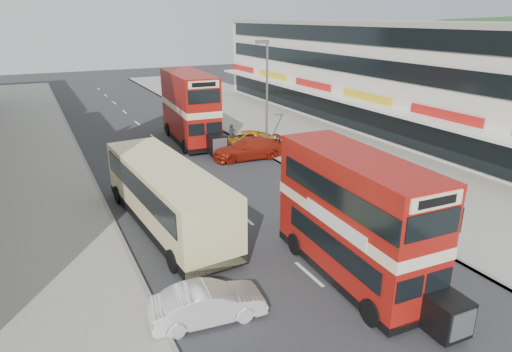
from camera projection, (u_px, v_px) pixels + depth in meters
ground at (340, 301)px, 16.18m from camera, size 160.00×160.00×0.00m
road_surface at (174, 156)px, 32.99m from camera, size 12.00×90.00×0.01m
pavement_right at (312, 136)px, 38.06m from camera, size 12.00×90.00×0.15m
kerb_left at (87, 167)px, 30.38m from camera, size 0.20×90.00×0.16m
kerb_right at (249, 145)px, 35.56m from camera, size 0.20×90.00×0.16m
commercial_row at (374, 73)px, 41.56m from camera, size 9.90×46.20×9.30m
street_lamp at (266, 88)px, 32.47m from camera, size 1.00×0.20×8.12m
bus_main at (355, 218)px, 16.92m from camera, size 2.75×8.79×4.79m
bus_second at (190, 107)px, 35.77m from camera, size 3.24×9.89×5.37m
coach at (166, 194)px, 21.44m from camera, size 3.53×11.00×2.87m
car_left_front at (208, 303)px, 14.98m from camera, size 4.00×1.76×1.28m
car_right_a at (248, 149)px, 32.13m from camera, size 5.35×2.65×1.49m
car_right_b at (244, 140)px, 34.85m from camera, size 4.69×2.46×1.26m
car_right_c at (189, 110)px, 45.55m from camera, size 4.30×1.87×1.44m
pedestrian_near at (317, 149)px, 30.56m from camera, size 0.83×0.66×1.98m
cyclist at (232, 140)px, 34.69m from camera, size 0.62×1.62×1.88m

